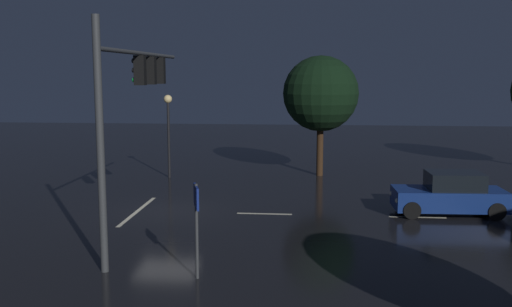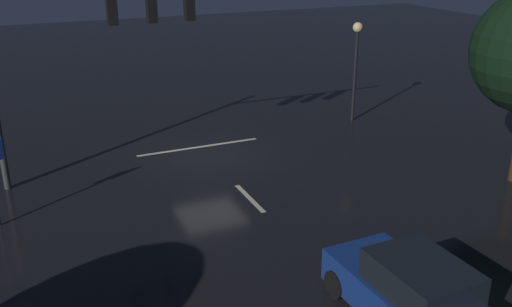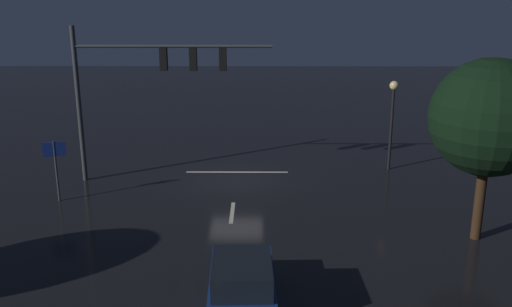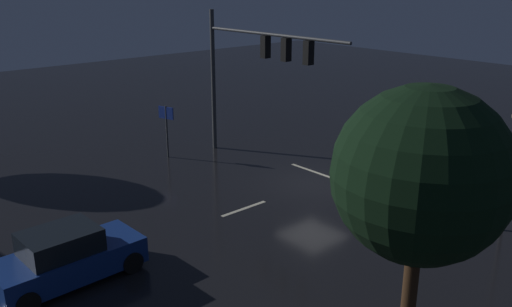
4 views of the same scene
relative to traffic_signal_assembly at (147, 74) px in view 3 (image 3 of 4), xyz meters
The scene contains 9 objects.
ground_plane 6.37m from the traffic_signal_assembly, behind, with size 80.00×80.00×0.00m, color black.
traffic_signal_assembly is the anchor object (origin of this frame).
lane_dash_far 7.52m from the traffic_signal_assembly, 134.65° to the left, with size 2.20×0.16×0.01m, color beige.
lane_dash_mid 11.86m from the traffic_signal_assembly, 111.57° to the left, with size 2.20×0.16×0.01m, color beige.
stop_bar 6.48m from the traffic_signal_assembly, 163.32° to the right, with size 5.00×0.16×0.01m, color beige.
car_approaching 12.93m from the traffic_signal_assembly, 111.96° to the left, with size 2.02×4.42×1.70m.
street_lamp_left_kerb 11.79m from the traffic_signal_assembly, behind, with size 0.44×0.44×4.43m.
route_sign 5.39m from the traffic_signal_assembly, 38.25° to the left, with size 0.88×0.32×2.64m.
tree_left_near 14.38m from the traffic_signal_assembly, 153.78° to the left, with size 4.08×4.08×6.52m.
Camera 3 is at (-1.08, 25.06, 8.73)m, focal length 39.45 mm.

